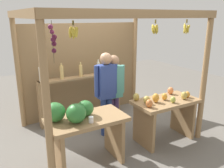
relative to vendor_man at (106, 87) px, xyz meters
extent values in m
plane|color=slate|center=(0.06, 0.10, -0.98)|extent=(12.00, 12.00, 0.00)
cylinder|color=#99754C|center=(-1.36, -0.99, 0.20)|extent=(0.10, 0.10, 2.36)
cylinder|color=#99754C|center=(1.49, -0.99, 0.20)|extent=(0.10, 0.10, 2.36)
cylinder|color=#99754C|center=(-1.36, 1.20, 0.20)|extent=(0.10, 0.10, 2.36)
cylinder|color=#99754C|center=(1.49, 1.20, 0.20)|extent=(0.10, 0.10, 2.36)
cube|color=#99754C|center=(0.06, -0.99, 1.31)|extent=(2.95, 0.12, 0.12)
cube|color=#99754C|center=(-1.36, 0.10, 1.31)|extent=(0.12, 2.29, 0.12)
cube|color=#99754C|center=(1.49, 0.10, 1.31)|extent=(0.12, 2.29, 0.12)
cube|color=olive|center=(0.06, 1.22, 0.08)|extent=(2.85, 0.04, 2.12)
cylinder|color=brown|center=(1.06, -0.86, 1.20)|extent=(0.02, 0.02, 0.06)
ellipsoid|color=gold|center=(1.10, -0.86, 1.08)|extent=(0.04, 0.09, 0.15)
ellipsoid|color=gold|center=(1.07, -0.82, 1.07)|extent=(0.06, 0.04, 0.15)
ellipsoid|color=gold|center=(1.04, -0.84, 1.10)|extent=(0.07, 0.08, 0.16)
ellipsoid|color=gold|center=(1.02, -0.88, 1.07)|extent=(0.05, 0.06, 0.15)
ellipsoid|color=gold|center=(1.07, -0.89, 1.08)|extent=(0.08, 0.05, 0.15)
cylinder|color=brown|center=(-0.93, -0.89, 1.20)|extent=(0.02, 0.02, 0.06)
ellipsoid|color=gold|center=(-0.89, -0.89, 1.09)|extent=(0.04, 0.08, 0.14)
ellipsoid|color=gold|center=(-0.92, -0.87, 1.07)|extent=(0.07, 0.07, 0.15)
ellipsoid|color=gold|center=(-0.94, -0.84, 1.09)|extent=(0.08, 0.04, 0.14)
ellipsoid|color=gold|center=(-0.97, -0.87, 1.09)|extent=(0.05, 0.05, 0.14)
ellipsoid|color=gold|center=(-0.96, -0.91, 1.10)|extent=(0.06, 0.08, 0.15)
ellipsoid|color=gold|center=(-0.94, -0.91, 1.10)|extent=(0.09, 0.05, 0.14)
ellipsoid|color=gold|center=(-0.91, -0.92, 1.09)|extent=(0.05, 0.05, 0.14)
cylinder|color=brown|center=(0.42, -0.83, 1.20)|extent=(0.02, 0.02, 0.06)
ellipsoid|color=gold|center=(0.45, -0.84, 1.07)|extent=(0.04, 0.07, 0.13)
ellipsoid|color=gold|center=(0.43, -0.82, 1.08)|extent=(0.06, 0.05, 0.13)
ellipsoid|color=gold|center=(0.42, -0.81, 1.09)|extent=(0.08, 0.04, 0.13)
ellipsoid|color=gold|center=(0.38, -0.82, 1.10)|extent=(0.05, 0.07, 0.13)
ellipsoid|color=gold|center=(0.38, -0.85, 1.10)|extent=(0.05, 0.08, 0.13)
ellipsoid|color=gold|center=(0.41, -0.87, 1.10)|extent=(0.07, 0.04, 0.13)
ellipsoid|color=gold|center=(0.43, -0.85, 1.11)|extent=(0.05, 0.05, 0.13)
cylinder|color=#4C422D|center=(-1.14, -0.67, 0.96)|extent=(0.01, 0.01, 0.55)
sphere|color=#601E42|center=(-1.16, -0.68, 1.15)|extent=(0.07, 0.07, 0.07)
sphere|color=#601E42|center=(-1.15, -0.68, 1.09)|extent=(0.06, 0.06, 0.06)
sphere|color=#47142D|center=(-1.12, -0.69, 1.03)|extent=(0.07, 0.07, 0.07)
sphere|color=#511938|center=(-1.13, -0.66, 0.99)|extent=(0.07, 0.07, 0.07)
sphere|color=#47142D|center=(-1.12, -0.65, 0.94)|extent=(0.07, 0.07, 0.07)
sphere|color=#47142D|center=(-1.13, -0.67, 0.85)|extent=(0.06, 0.06, 0.06)
cube|color=#99754C|center=(-0.72, -0.72, -0.21)|extent=(1.20, 0.64, 0.06)
cube|color=#99754C|center=(-1.20, -0.72, -0.61)|extent=(0.06, 0.58, 0.74)
cube|color=#99754C|center=(-0.24, -0.72, -0.61)|extent=(0.06, 0.58, 0.74)
ellipsoid|color=#2D7533|center=(-1.16, -0.59, -0.04)|extent=(0.44, 0.44, 0.28)
ellipsoid|color=#2D7533|center=(-0.71, -0.63, -0.06)|extent=(0.28, 0.28, 0.24)
ellipsoid|color=#2D7533|center=(-0.91, -0.79, -0.04)|extent=(0.40, 0.40, 0.28)
cylinder|color=white|center=(-0.73, -0.90, -0.14)|extent=(0.07, 0.07, 0.09)
cube|color=#99754C|center=(0.85, -0.72, -0.21)|extent=(1.20, 0.64, 0.06)
cube|color=#99754C|center=(0.37, -0.72, -0.61)|extent=(0.06, 0.58, 0.74)
cube|color=#99754C|center=(1.32, -0.72, -0.61)|extent=(0.06, 0.58, 0.74)
ellipsoid|color=#E07F47|center=(1.16, -0.51, -0.11)|extent=(0.13, 0.13, 0.14)
ellipsoid|color=#B79E47|center=(1.16, -0.86, -0.11)|extent=(0.13, 0.13, 0.15)
ellipsoid|color=#A8B24C|center=(0.86, -0.89, -0.13)|extent=(0.09, 0.09, 0.11)
ellipsoid|color=#B79E47|center=(0.42, -0.70, -0.11)|extent=(0.14, 0.14, 0.14)
ellipsoid|color=gold|center=(0.61, -0.72, -0.10)|extent=(0.17, 0.17, 0.17)
ellipsoid|color=#B79E47|center=(0.36, -0.47, -0.12)|extent=(0.13, 0.13, 0.14)
ellipsoid|color=gold|center=(1.28, -0.81, -0.12)|extent=(0.15, 0.15, 0.12)
ellipsoid|color=#CC7038|center=(0.36, -0.85, -0.12)|extent=(0.13, 0.13, 0.14)
ellipsoid|color=gold|center=(0.82, -0.71, -0.12)|extent=(0.14, 0.14, 0.13)
cube|color=#99754C|center=(-1.05, 0.92, -0.48)|extent=(0.05, 0.20, 1.00)
cube|color=#99754C|center=(0.80, 0.92, -0.48)|extent=(0.05, 0.20, 1.00)
cube|color=#99754C|center=(-0.12, 0.92, 0.00)|extent=(1.85, 0.22, 0.04)
cylinder|color=silver|center=(-0.98, 0.92, 0.17)|extent=(0.07, 0.07, 0.30)
cylinder|color=silver|center=(-0.98, 0.92, 0.34)|extent=(0.03, 0.03, 0.06)
cylinder|color=#D8B266|center=(-0.55, 0.92, 0.16)|extent=(0.08, 0.08, 0.28)
cylinder|color=#D8B266|center=(-0.55, 0.92, 0.33)|extent=(0.03, 0.03, 0.06)
cylinder|color=#D8B266|center=(-0.12, 0.92, 0.14)|extent=(0.08, 0.08, 0.25)
cylinder|color=#D8B266|center=(-0.12, 0.92, 0.30)|extent=(0.03, 0.03, 0.06)
cylinder|color=silver|center=(0.30, 0.92, 0.16)|extent=(0.07, 0.07, 0.28)
cylinder|color=silver|center=(0.30, 0.92, 0.32)|extent=(0.03, 0.03, 0.06)
cylinder|color=#338C4C|center=(0.73, 0.92, 0.13)|extent=(0.08, 0.08, 0.23)
cylinder|color=#338C4C|center=(0.73, 0.92, 0.28)|extent=(0.03, 0.03, 0.06)
cylinder|color=navy|center=(-0.06, 0.00, -0.60)|extent=(0.11, 0.11, 0.76)
cylinder|color=navy|center=(0.06, 0.00, -0.60)|extent=(0.11, 0.11, 0.76)
cube|color=#2D428C|center=(0.00, 0.00, 0.11)|extent=(0.32, 0.19, 0.65)
cylinder|color=#2D428C|center=(-0.20, 0.00, 0.14)|extent=(0.08, 0.08, 0.58)
cylinder|color=#2D428C|center=(0.20, 0.00, 0.14)|extent=(0.08, 0.08, 0.58)
sphere|color=tan|center=(0.00, 0.00, 0.54)|extent=(0.22, 0.22, 0.22)
cylinder|color=#4C3565|center=(0.14, 0.06, -0.61)|extent=(0.11, 0.11, 0.73)
cylinder|color=#4C3565|center=(0.26, 0.06, -0.61)|extent=(0.11, 0.11, 0.73)
cube|color=teal|center=(0.20, 0.06, 0.06)|extent=(0.32, 0.19, 0.62)
cylinder|color=teal|center=(0.00, 0.06, 0.09)|extent=(0.08, 0.08, 0.56)
cylinder|color=teal|center=(0.40, 0.06, 0.09)|extent=(0.08, 0.08, 0.56)
sphere|color=#997051|center=(0.20, 0.06, 0.47)|extent=(0.21, 0.21, 0.21)
camera|label=1|loc=(-2.00, -3.71, 1.29)|focal=37.54mm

